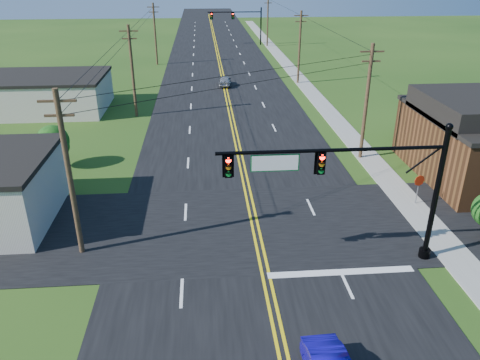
{
  "coord_description": "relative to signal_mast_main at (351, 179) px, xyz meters",
  "views": [
    {
      "loc": [
        -2.68,
        -12.03,
        14.26
      ],
      "look_at": [
        -0.89,
        10.0,
        3.99
      ],
      "focal_mm": 35.0,
      "sensor_mm": 36.0,
      "label": 1
    }
  ],
  "objects": [
    {
      "name": "road_main",
      "position": [
        -4.34,
        42.0,
        -4.73
      ],
      "size": [
        16.0,
        220.0,
        0.04
      ],
      "primitive_type": "cube",
      "color": "black",
      "rests_on": "ground"
    },
    {
      "name": "road_cross",
      "position": [
        -4.34,
        4.0,
        -4.73
      ],
      "size": [
        70.0,
        10.0,
        0.04
      ],
      "primitive_type": "cube",
      "color": "black",
      "rests_on": "ground"
    },
    {
      "name": "sidewalk",
      "position": [
        6.16,
        32.0,
        -4.71
      ],
      "size": [
        2.0,
        160.0,
        0.08
      ],
      "primitive_type": "cube",
      "color": "gray",
      "rests_on": "ground"
    },
    {
      "name": "signal_mast_main",
      "position": [
        0.0,
        0.0,
        0.0
      ],
      "size": [
        11.3,
        0.6,
        7.48
      ],
      "color": "black",
      "rests_on": "ground"
    },
    {
      "name": "signal_mast_far",
      "position": [
        0.1,
        72.0,
        -0.2
      ],
      "size": [
        10.98,
        0.6,
        7.48
      ],
      "color": "black",
      "rests_on": "ground"
    },
    {
      "name": "cream_bldg_far",
      "position": [
        -23.34,
        30.0,
        -2.89
      ],
      "size": [
        12.2,
        9.2,
        3.7
      ],
      "color": "beige",
      "rests_on": "ground"
    },
    {
      "name": "utility_pole_left_a",
      "position": [
        -13.84,
        2.0,
        -0.03
      ],
      "size": [
        1.8,
        0.28,
        9.0
      ],
      "color": "#362918",
      "rests_on": "ground"
    },
    {
      "name": "utility_pole_left_b",
      "position": [
        -13.84,
        27.0,
        -0.03
      ],
      "size": [
        1.8,
        0.28,
        9.0
      ],
      "color": "#362918",
      "rests_on": "ground"
    },
    {
      "name": "utility_pole_left_c",
      "position": [
        -13.84,
        54.0,
        -0.03
      ],
      "size": [
        1.8,
        0.28,
        9.0
      ],
      "color": "#362918",
      "rests_on": "ground"
    },
    {
      "name": "utility_pole_right_a",
      "position": [
        5.46,
        14.0,
        -0.03
      ],
      "size": [
        1.8,
        0.28,
        9.0
      ],
      "color": "#362918",
      "rests_on": "ground"
    },
    {
      "name": "utility_pole_right_b",
      "position": [
        5.46,
        40.0,
        -0.03
      ],
      "size": [
        1.8,
        0.28,
        9.0
      ],
      "color": "#362918",
      "rests_on": "ground"
    },
    {
      "name": "utility_pole_right_c",
      "position": [
        5.46,
        70.0,
        -0.03
      ],
      "size": [
        1.8,
        0.28,
        9.0
      ],
      "color": "#362918",
      "rests_on": "ground"
    },
    {
      "name": "tree_right_back",
      "position": [
        11.66,
        18.0,
        -2.15
      ],
      "size": [
        3.0,
        3.0,
        4.1
      ],
      "color": "#362918",
      "rests_on": "ground"
    },
    {
      "name": "tree_left",
      "position": [
        -18.34,
        14.0,
        -2.59
      ],
      "size": [
        2.4,
        2.4,
        3.37
      ],
      "color": "#362918",
      "rests_on": "ground"
    },
    {
      "name": "distant_car",
      "position": [
        -4.12,
        39.23,
        -4.12
      ],
      "size": [
        1.81,
        3.81,
        1.26
      ],
      "primitive_type": "imported",
      "rotation": [
        0.0,
        0.0,
        3.05
      ],
      "color": "#9E9FA3",
      "rests_on": "ground"
    },
    {
      "name": "stop_sign",
      "position": [
        6.56,
        5.9,
        -3.26
      ],
      "size": [
        0.73,
        0.19,
        2.07
      ],
      "rotation": [
        0.0,
        0.0,
        0.21
      ],
      "color": "slate",
      "rests_on": "ground"
    }
  ]
}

